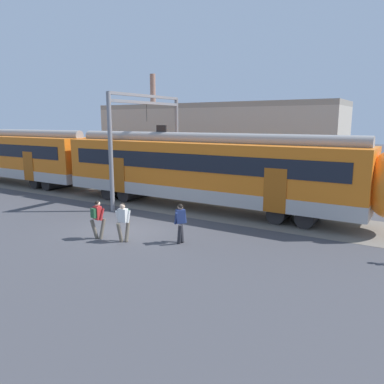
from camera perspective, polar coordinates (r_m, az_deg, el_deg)
ground_plane at (r=17.49m, az=-10.00°, el=-5.88°), size 160.00×160.00×0.00m
track_bed at (r=28.77m, az=-17.92°, el=0.29°), size 80.00×4.40×0.01m
commuter_train at (r=26.62m, az=-14.73°, el=4.55°), size 38.05×3.07×4.73m
pedestrian_red at (r=16.34m, az=-14.24°, el=-3.62°), size 0.61×0.61×1.67m
pedestrian_white at (r=15.73m, az=-10.41°, el=-4.02°), size 0.54×0.67×1.67m
pedestrian_navy at (r=15.30m, az=-1.77°, el=-4.37°), size 0.47×0.67×1.67m
catenary_gantry at (r=23.30m, az=-6.86°, el=9.07°), size 0.24×6.64×6.53m
background_building at (r=32.15m, az=3.17°, el=7.58°), size 21.04×5.00×9.20m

